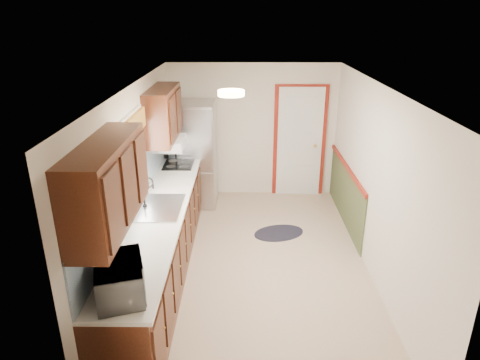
{
  "coord_description": "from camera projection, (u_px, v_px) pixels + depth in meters",
  "views": [
    {
      "loc": [
        -0.16,
        -4.99,
        3.21
      ],
      "look_at": [
        -0.21,
        0.22,
        1.15
      ],
      "focal_mm": 32.0,
      "sensor_mm": 36.0,
      "label": 1
    }
  ],
  "objects": [
    {
      "name": "cooktop",
      "position": [
        179.0,
        164.0,
        6.78
      ],
      "size": [
        0.45,
        0.55,
        0.02
      ],
      "primitive_type": "cube",
      "color": "black",
      "rests_on": "kitchen_run"
    },
    {
      "name": "rug",
      "position": [
        279.0,
        233.0,
        6.63
      ],
      "size": [
        0.91,
        0.73,
        0.01
      ],
      "primitive_type": "ellipsoid",
      "rotation": [
        0.0,
        0.0,
        0.32
      ],
      "color": "black",
      "rests_on": "ground"
    },
    {
      "name": "room_shell",
      "position": [
        256.0,
        183.0,
        5.38
      ],
      "size": [
        3.2,
        5.2,
        2.52
      ],
      "color": "tan",
      "rests_on": "ground"
    },
    {
      "name": "ceiling_fixture",
      "position": [
        231.0,
        93.0,
        4.77
      ],
      "size": [
        0.3,
        0.3,
        0.06
      ],
      "primitive_type": "cylinder",
      "color": "#FFD88C",
      "rests_on": "room_shell"
    },
    {
      "name": "refrigerator",
      "position": [
        194.0,
        154.0,
        7.4
      ],
      "size": [
        0.77,
        0.76,
        1.81
      ],
      "rotation": [
        0.0,
        0.0,
        -0.02
      ],
      "color": "#B7B7BC",
      "rests_on": "ground"
    },
    {
      "name": "kitchen_run",
      "position": [
        156.0,
        221.0,
        5.26
      ],
      "size": [
        0.63,
        4.0,
        2.2
      ],
      "color": "#3C190D",
      "rests_on": "ground"
    },
    {
      "name": "back_wall_trim",
      "position": [
        309.0,
        153.0,
        7.54
      ],
      "size": [
        1.12,
        2.3,
        2.08
      ],
      "color": "maroon",
      "rests_on": "ground"
    },
    {
      "name": "microwave",
      "position": [
        120.0,
        276.0,
        3.6
      ],
      "size": [
        0.48,
        0.65,
        0.39
      ],
      "primitive_type": "imported",
      "rotation": [
        0.0,
        0.0,
        1.88
      ],
      "color": "white",
      "rests_on": "kitchen_run"
    }
  ]
}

